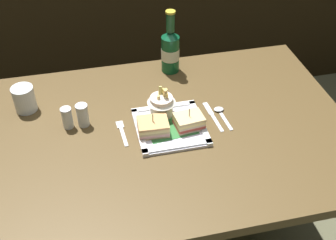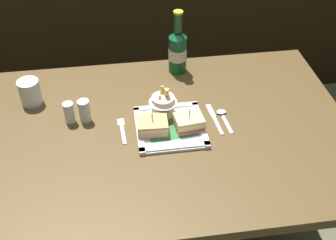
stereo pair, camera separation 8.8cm
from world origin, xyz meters
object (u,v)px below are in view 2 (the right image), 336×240
water_glass (30,94)px  pepper_shaker (85,112)px  fries_cup (163,102)px  salt_shaker (69,114)px  knife (214,118)px  square_plate (170,127)px  beer_bottle (178,50)px  sandwich_half_right (189,122)px  fork (122,129)px  dining_table (166,150)px  sandwich_half_left (152,126)px  spoon (223,115)px

water_glass → pepper_shaker: water_glass is taller
fries_cup → salt_shaker: 0.33m
knife → pepper_shaker: pepper_shaker is taller
square_plate → beer_bottle: beer_bottle is taller
sandwich_half_right → knife: size_ratio=0.60×
water_glass → knife: size_ratio=0.56×
fries_cup → knife: bearing=-11.3°
fork → water_glass: bearing=148.0°
sandwich_half_right → fries_cup: bearing=131.8°
dining_table → fries_cup: 0.17m
sandwich_half_left → spoon: 0.26m
square_plate → fork: 0.16m
knife → fork: bearing=-177.2°
sandwich_half_left → fork: bearing=161.5°
square_plate → fries_cup: fries_cup is taller
water_glass → pepper_shaker: bearing=-33.9°
water_glass → spoon: (0.68, -0.18, -0.04)m
fork → pepper_shaker: pepper_shaker is taller
fries_cup → spoon: bearing=-8.2°
beer_bottle → sandwich_half_left: bearing=-111.4°
square_plate → pepper_shaker: (-0.29, 0.08, 0.03)m
beer_bottle → spoon: beer_bottle is taller
sandwich_half_right → pepper_shaker: 0.36m
dining_table → square_plate: size_ratio=5.52×
spoon → sandwich_half_right: bearing=-157.6°
knife → pepper_shaker: size_ratio=2.00×
pepper_shaker → beer_bottle: bearing=35.8°
sandwich_half_right → pepper_shaker: sandwich_half_right is taller
fork → salt_shaker: 0.19m
beer_bottle → pepper_shaker: 0.46m
water_glass → knife: 0.67m
beer_bottle → fork: (-0.25, -0.33, -0.09)m
square_plate → sandwich_half_right: bearing=-15.0°
dining_table → sandwich_half_left: bearing=-165.6°
sandwich_half_right → fries_cup: (-0.08, 0.08, 0.03)m
fries_cup → fork: size_ratio=0.86×
square_plate → salt_shaker: (-0.34, 0.08, 0.03)m
square_plate → fries_cup: bearing=101.4°
beer_bottle → dining_table: bearing=-105.3°
sandwich_half_right → beer_bottle: bearing=86.9°
knife → salt_shaker: size_ratio=2.13×
dining_table → water_glass: water_glass is taller
dining_table → beer_bottle: 0.41m
water_glass → knife: water_glass is taller
sandwich_half_right → knife: (0.10, 0.05, -0.03)m
sandwich_half_left → beer_bottle: (0.14, 0.37, 0.06)m
dining_table → pepper_shaker: (-0.27, 0.09, 0.13)m
sandwich_half_right → fries_cup: fries_cup is taller
dining_table → sandwich_half_right: 0.15m
beer_bottle → salt_shaker: bearing=-147.7°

